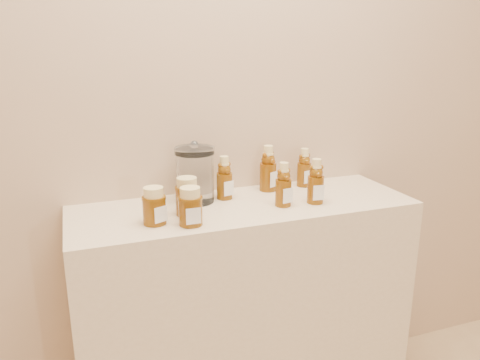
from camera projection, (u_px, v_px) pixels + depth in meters
name	position (u px, v px, depth m)	size (l,w,h in m)	color
wall_back	(226.00, 70.00, 1.69)	(3.50, 0.02, 2.70)	tan
display_table	(245.00, 317.00, 1.76)	(1.20, 0.40, 0.90)	beige
bear_bottle_back_left	(224.00, 175.00, 1.67)	(0.06, 0.06, 0.18)	#5A2F07
bear_bottle_back_mid	(268.00, 165.00, 1.77)	(0.07, 0.07, 0.20)	#5A2F07
bear_bottle_back_right	(304.00, 165.00, 1.83)	(0.06, 0.06, 0.17)	#5A2F07
bear_bottle_front_left	(284.00, 182.00, 1.60)	(0.06, 0.06, 0.17)	#5A2F07
bear_bottle_front_right	(316.00, 178.00, 1.63)	(0.06, 0.06, 0.18)	#5A2F07
honey_jar_left	(154.00, 206.00, 1.44)	(0.08, 0.08, 0.12)	#5A2F07
honey_jar_back	(187.00, 196.00, 1.52)	(0.08, 0.08, 0.13)	#5A2F07
honey_jar_front	(190.00, 206.00, 1.43)	(0.08, 0.08, 0.12)	#5A2F07
glass_canister	(195.00, 173.00, 1.64)	(0.14, 0.14, 0.21)	white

